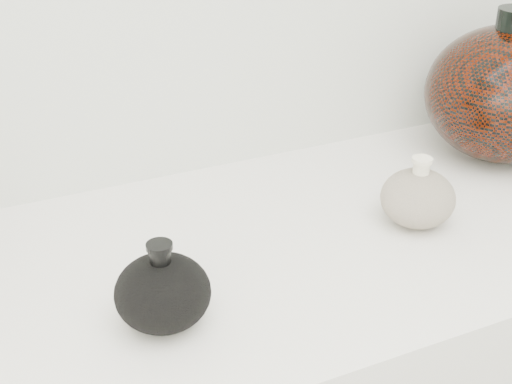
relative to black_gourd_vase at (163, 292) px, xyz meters
name	(u,v)px	position (x,y,z in m)	size (l,w,h in m)	color
black_gourd_vase	(163,292)	(0.00, 0.00, 0.00)	(0.11, 0.11, 0.10)	black
cream_gourd_vase	(418,197)	(0.38, 0.06, 0.00)	(0.12, 0.12, 0.10)	beige
right_round_pot	(505,93)	(0.63, 0.19, 0.07)	(0.31, 0.31, 0.24)	black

